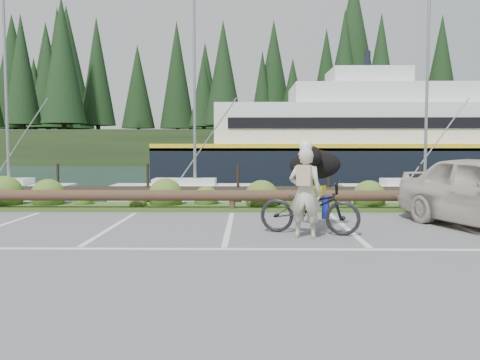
% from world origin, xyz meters
% --- Properties ---
extents(ground, '(72.00, 72.00, 0.00)m').
position_xyz_m(ground, '(0.00, 0.00, 0.00)').
color(ground, '#58585B').
extents(harbor_backdrop, '(170.00, 160.00, 30.00)m').
position_xyz_m(harbor_backdrop, '(0.39, 78.47, -0.00)').
color(harbor_backdrop, '#182E39').
rests_on(harbor_backdrop, ground).
extents(vegetation_strip, '(34.00, 1.60, 0.10)m').
position_xyz_m(vegetation_strip, '(0.00, 5.30, 0.05)').
color(vegetation_strip, '#3D5B21').
rests_on(vegetation_strip, ground).
extents(log_rail, '(32.00, 0.30, 0.60)m').
position_xyz_m(log_rail, '(0.00, 4.60, 0.00)').
color(log_rail, '#443021').
rests_on(log_rail, ground).
extents(bicycle, '(2.20, 1.30, 1.09)m').
position_xyz_m(bicycle, '(1.70, 1.20, 0.55)').
color(bicycle, black).
rests_on(bicycle, ground).
extents(cyclist, '(0.75, 0.60, 1.79)m').
position_xyz_m(cyclist, '(1.55, 0.73, 0.89)').
color(cyclist, '#BDBAA0').
rests_on(cyclist, ground).
extents(dog, '(0.85, 1.22, 0.64)m').
position_xyz_m(dog, '(1.89, 1.84, 1.42)').
color(dog, black).
rests_on(dog, bicycle).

